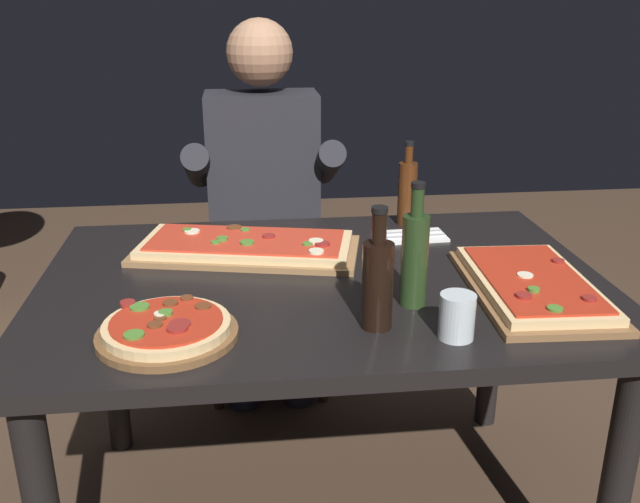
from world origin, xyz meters
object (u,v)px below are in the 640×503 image
object	(u,v)px
pizza_rectangular_front	(247,247)
tumbler_near_camera	(457,316)
pizza_rectangular_left	(532,285)
dining_table	(322,312)
diner_chair	(265,253)
wine_bottle_dark	(378,281)
seated_diner	(264,196)
vinegar_bottle_green	(407,191)
oil_bottle_amber	(415,257)
pizza_round_far	(167,329)

from	to	relation	value
pizza_rectangular_front	tumbler_near_camera	world-z (taller)	tumbler_near_camera
pizza_rectangular_front	pizza_rectangular_left	distance (m)	0.75
dining_table	diner_chair	bearing A→B (deg)	97.69
wine_bottle_dark	seated_diner	world-z (taller)	seated_diner
wine_bottle_dark	seated_diner	xyz separation A→B (m)	(-0.20, 1.02, -0.10)
vinegar_bottle_green	diner_chair	xyz separation A→B (m)	(-0.42, 0.46, -0.36)
pizza_rectangular_front	oil_bottle_amber	bearing A→B (deg)	-44.94
wine_bottle_dark	tumbler_near_camera	xyz separation A→B (m)	(0.15, -0.07, -0.06)
pizza_rectangular_left	pizza_round_far	xyz separation A→B (m)	(-0.84, -0.13, 0.00)
pizza_rectangular_front	pizza_rectangular_left	bearing A→B (deg)	-27.02
oil_bottle_amber	tumbler_near_camera	size ratio (longest dim) A/B	2.99
oil_bottle_amber	pizza_round_far	bearing A→B (deg)	-169.14
pizza_rectangular_left	diner_chair	xyz separation A→B (m)	(-0.60, 1.01, -0.27)
tumbler_near_camera	seated_diner	xyz separation A→B (m)	(-0.35, 1.09, -0.05)
tumbler_near_camera	dining_table	bearing A→B (deg)	123.93
pizza_rectangular_front	seated_diner	xyz separation A→B (m)	(0.07, 0.55, -0.02)
pizza_round_far	seated_diner	xyz separation A→B (m)	(0.24, 1.02, -0.02)
wine_bottle_dark	oil_bottle_amber	size ratio (longest dim) A/B	0.93
vinegar_bottle_green	pizza_rectangular_left	bearing A→B (deg)	-71.86
pizza_rectangular_front	oil_bottle_amber	world-z (taller)	oil_bottle_amber
pizza_rectangular_front	tumbler_near_camera	distance (m)	0.68
pizza_round_far	seated_diner	world-z (taller)	seated_diner
dining_table	oil_bottle_amber	distance (m)	0.34
dining_table	wine_bottle_dark	size ratio (longest dim) A/B	5.25
pizza_rectangular_front	oil_bottle_amber	xyz separation A→B (m)	(0.37, -0.37, 0.10)
wine_bottle_dark	oil_bottle_amber	distance (m)	0.15
vinegar_bottle_green	diner_chair	size ratio (longest dim) A/B	0.29
dining_table	diner_chair	world-z (taller)	diner_chair
pizza_round_far	oil_bottle_amber	bearing A→B (deg)	10.86
dining_table	pizza_rectangular_left	size ratio (longest dim) A/B	2.79
oil_bottle_amber	tumbler_near_camera	xyz separation A→B (m)	(0.05, -0.17, -0.07)
dining_table	oil_bottle_amber	bearing A→B (deg)	-44.28
dining_table	pizza_rectangular_left	xyz separation A→B (m)	(0.48, -0.15, 0.11)
pizza_rectangular_left	diner_chair	world-z (taller)	diner_chair
oil_bottle_amber	diner_chair	distance (m)	1.14
dining_table	seated_diner	bearing A→B (deg)	98.93
tumbler_near_camera	seated_diner	bearing A→B (deg)	107.93
pizza_round_far	tumbler_near_camera	size ratio (longest dim) A/B	3.03
dining_table	pizza_rectangular_left	world-z (taller)	pizza_rectangular_left
oil_bottle_amber	dining_table	bearing A→B (deg)	135.72
dining_table	vinegar_bottle_green	world-z (taller)	vinegar_bottle_green
tumbler_near_camera	vinegar_bottle_green	bearing A→B (deg)	84.70
wine_bottle_dark	pizza_rectangular_left	bearing A→B (deg)	18.21
vinegar_bottle_green	pizza_round_far	bearing A→B (deg)	-134.33
oil_bottle_amber	seated_diner	distance (m)	0.97
pizza_rectangular_front	diner_chair	xyz separation A→B (m)	(0.07, 0.67, -0.27)
vinegar_bottle_green	seated_diner	bearing A→B (deg)	140.64
tumbler_near_camera	diner_chair	size ratio (longest dim) A/B	0.11
pizza_round_far	diner_chair	distance (m)	1.20
tumbler_near_camera	wine_bottle_dark	bearing A→B (deg)	156.23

